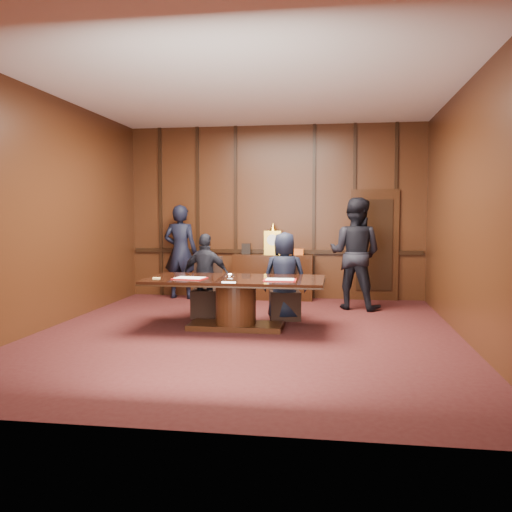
{
  "coord_description": "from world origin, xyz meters",
  "views": [
    {
      "loc": [
        1.27,
        -7.5,
        1.69
      ],
      "look_at": [
        0.01,
        0.89,
        1.05
      ],
      "focal_mm": 38.0,
      "sensor_mm": 36.0,
      "label": 1
    }
  ],
  "objects_px": {
    "signatory_right": "(285,276)",
    "witness_right": "(355,254)",
    "sideboard": "(273,275)",
    "witness_left": "(181,252)",
    "conference_table": "(236,295)",
    "signatory_left": "(206,276)"
  },
  "relations": [
    {
      "from": "signatory_left",
      "to": "signatory_right",
      "type": "height_order",
      "value": "signatory_right"
    },
    {
      "from": "signatory_right",
      "to": "witness_right",
      "type": "relative_size",
      "value": 0.71
    },
    {
      "from": "conference_table",
      "to": "signatory_left",
      "type": "relative_size",
      "value": 1.89
    },
    {
      "from": "witness_left",
      "to": "witness_right",
      "type": "bearing_deg",
      "value": 170.7
    },
    {
      "from": "conference_table",
      "to": "signatory_right",
      "type": "bearing_deg",
      "value": 50.91
    },
    {
      "from": "conference_table",
      "to": "witness_left",
      "type": "relative_size",
      "value": 1.38
    },
    {
      "from": "sideboard",
      "to": "witness_right",
      "type": "distance_m",
      "value": 1.89
    },
    {
      "from": "conference_table",
      "to": "signatory_left",
      "type": "bearing_deg",
      "value": 129.09
    },
    {
      "from": "signatory_left",
      "to": "conference_table",
      "type": "bearing_deg",
      "value": 133.25
    },
    {
      "from": "sideboard",
      "to": "signatory_left",
      "type": "relative_size",
      "value": 1.15
    },
    {
      "from": "signatory_right",
      "to": "witness_right",
      "type": "height_order",
      "value": "witness_right"
    },
    {
      "from": "sideboard",
      "to": "signatory_left",
      "type": "distance_m",
      "value": 2.3
    },
    {
      "from": "conference_table",
      "to": "signatory_left",
      "type": "xyz_separation_m",
      "value": [
        -0.65,
        0.8,
        0.18
      ]
    },
    {
      "from": "conference_table",
      "to": "witness_right",
      "type": "height_order",
      "value": "witness_right"
    },
    {
      "from": "signatory_right",
      "to": "sideboard",
      "type": "bearing_deg",
      "value": -78.93
    },
    {
      "from": "signatory_left",
      "to": "witness_right",
      "type": "height_order",
      "value": "witness_right"
    },
    {
      "from": "sideboard",
      "to": "witness_left",
      "type": "distance_m",
      "value": 1.93
    },
    {
      "from": "sideboard",
      "to": "witness_left",
      "type": "bearing_deg",
      "value": -175.11
    },
    {
      "from": "conference_table",
      "to": "witness_left",
      "type": "height_order",
      "value": "witness_left"
    },
    {
      "from": "signatory_left",
      "to": "signatory_right",
      "type": "distance_m",
      "value": 1.3
    },
    {
      "from": "signatory_right",
      "to": "conference_table",
      "type": "bearing_deg",
      "value": 50.27
    },
    {
      "from": "sideboard",
      "to": "signatory_left",
      "type": "xyz_separation_m",
      "value": [
        -0.86,
        -2.12,
        0.21
      ]
    }
  ]
}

